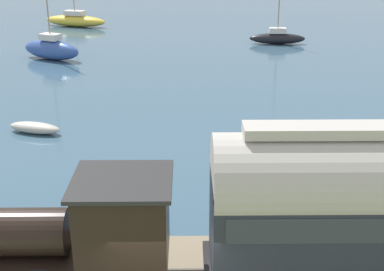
{
  "coord_description": "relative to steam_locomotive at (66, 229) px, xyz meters",
  "views": [
    {
      "loc": [
        -9.7,
        -0.51,
        8.88
      ],
      "look_at": [
        9.0,
        -0.72,
        1.72
      ],
      "focal_mm": 50.0,
      "sensor_mm": 36.0,
      "label": 1
    }
  ],
  "objects": [
    {
      "name": "steam_locomotive",
      "position": [
        0.0,
        0.0,
        0.0
      ],
      "size": [
        2.2,
        6.56,
        3.41
      ],
      "color": "black",
      "rests_on": "rail_embankment"
    },
    {
      "name": "passenger_coach",
      "position": [
        0.0,
        -7.53,
        0.66
      ],
      "size": [
        2.23,
        8.48,
        4.33
      ],
      "color": "black",
      "rests_on": "rail_embankment"
    },
    {
      "name": "rowboat_off_pier",
      "position": [
        12.46,
        4.24,
        -1.98
      ],
      "size": [
        1.55,
        2.71,
        0.51
      ],
      "rotation": [
        0.0,
        0.0,
        -0.3
      ],
      "color": "#B7B2A3",
      "rests_on": "harbor_water"
    },
    {
      "name": "sailboat_black",
      "position": [
        33.54,
        -10.54,
        -1.69
      ],
      "size": [
        1.41,
        4.7,
        6.68
      ],
      "rotation": [
        0.0,
        0.0,
        -0.06
      ],
      "color": "black",
      "rests_on": "harbor_water"
    },
    {
      "name": "sailboat_yellow",
      "position": [
        42.6,
        8.12,
        -1.62
      ],
      "size": [
        3.67,
        6.7,
        5.73
      ],
      "rotation": [
        0.0,
        0.0,
        -0.32
      ],
      "color": "gold",
      "rests_on": "harbor_water"
    },
    {
      "name": "sailboat_blue",
      "position": [
        27.93,
        7.04,
        -1.44
      ],
      "size": [
        3.58,
        5.01,
        8.4
      ],
      "rotation": [
        0.0,
        0.0,
        -0.48
      ],
      "color": "#335199",
      "rests_on": "harbor_water"
    },
    {
      "name": "harbor_water",
      "position": [
        42.95,
        -2.37,
        -2.24
      ],
      "size": [
        80.0,
        80.0,
        0.01
      ],
      "color": "#38566B",
      "rests_on": "ground"
    }
  ]
}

